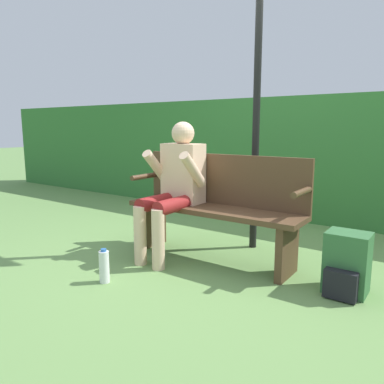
{
  "coord_description": "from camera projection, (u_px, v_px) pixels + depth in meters",
  "views": [
    {
      "loc": [
        1.74,
        -2.79,
        1.2
      ],
      "look_at": [
        -0.15,
        -0.1,
        0.63
      ],
      "focal_mm": 35.0,
      "sensor_mm": 36.0,
      "label": 1
    }
  ],
  "objects": [
    {
      "name": "ground_plane",
      "position": [
        212.0,
        259.0,
        3.44
      ],
      "size": [
        40.0,
        40.0,
        0.0
      ],
      "primitive_type": "plane",
      "color": "#668E4C"
    },
    {
      "name": "backpack",
      "position": [
        346.0,
        265.0,
        2.71
      ],
      "size": [
        0.3,
        0.32,
        0.45
      ],
      "color": "#336638",
      "rests_on": "ground"
    },
    {
      "name": "signpost",
      "position": [
        257.0,
        83.0,
        3.52
      ],
      "size": [
        0.45,
        0.09,
        2.84
      ],
      "color": "black",
      "rests_on": "ground"
    },
    {
      "name": "park_bench",
      "position": [
        216.0,
        205.0,
        3.4
      ],
      "size": [
        1.67,
        0.4,
        0.95
      ],
      "color": "#513823",
      "rests_on": "ground"
    },
    {
      "name": "water_bottle",
      "position": [
        104.0,
        266.0,
        2.91
      ],
      "size": [
        0.08,
        0.08,
        0.27
      ],
      "color": "white",
      "rests_on": "ground"
    },
    {
      "name": "person_seated",
      "position": [
        175.0,
        182.0,
        3.45
      ],
      "size": [
        0.51,
        0.66,
        1.25
      ],
      "color": "beige",
      "rests_on": "ground"
    },
    {
      "name": "parked_car",
      "position": [
        277.0,
        141.0,
        16.16
      ],
      "size": [
        4.5,
        2.59,
        1.31
      ],
      "rotation": [
        0.0,
        0.0,
        -0.21
      ],
      "color": "#2D4784",
      "rests_on": "ground"
    },
    {
      "name": "hedge_back",
      "position": [
        294.0,
        158.0,
        4.95
      ],
      "size": [
        12.0,
        0.47,
        1.58
      ],
      "color": "#337033",
      "rests_on": "ground"
    }
  ]
}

